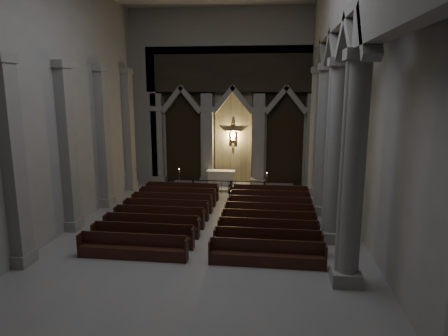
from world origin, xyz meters
name	(u,v)px	position (x,y,z in m)	size (l,w,h in m)	color
room	(203,67)	(0.00, 0.00, 7.60)	(24.00, 24.10, 12.00)	gray
sanctuary_wall	(233,90)	(0.00, 11.54, 6.62)	(14.00, 0.77, 12.00)	gray
right_arcade	(341,62)	(5.50, 1.33, 7.83)	(1.00, 24.00, 12.00)	gray
left_pilasters	(88,144)	(-6.75, 3.50, 3.91)	(0.60, 13.00, 8.03)	gray
sanctuary_step	(231,187)	(0.00, 10.60, 0.07)	(8.50, 2.60, 0.15)	gray
altar	(221,177)	(-0.76, 10.91, 0.64)	(1.93, 0.77, 0.98)	beige
altar_rail	(228,185)	(0.00, 8.85, 0.61)	(4.72, 0.09, 0.93)	black
candle_stand_left	(180,183)	(-3.45, 9.79, 0.39)	(0.24, 0.24, 1.42)	#A47232
candle_stand_right	(267,189)	(2.47, 8.90, 0.41)	(0.26, 0.26, 1.52)	#A47232
pews	(215,218)	(0.00, 3.00, 0.33)	(9.92, 9.33, 1.01)	black
worshipper	(231,190)	(0.29, 7.75, 0.58)	(0.43, 0.28, 1.17)	black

